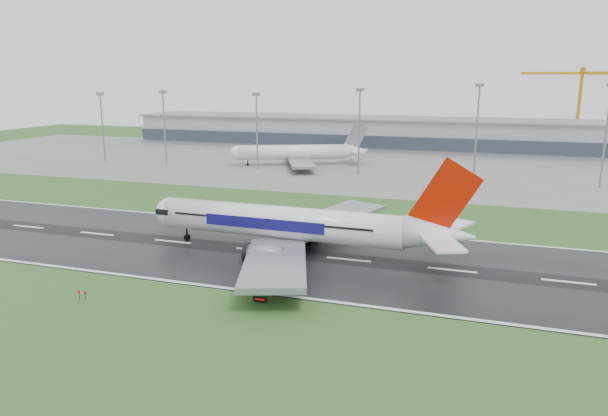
% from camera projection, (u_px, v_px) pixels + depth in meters
% --- Properties ---
extents(ground, '(520.00, 520.00, 0.00)m').
position_uv_depth(ground, '(173.00, 242.00, 123.42)').
color(ground, '#25511D').
rests_on(ground, ground).
extents(runway, '(400.00, 45.00, 0.10)m').
position_uv_depth(runway, '(173.00, 242.00, 123.41)').
color(runway, black).
rests_on(runway, ground).
extents(apron, '(400.00, 130.00, 0.08)m').
position_uv_depth(apron, '(328.00, 163.00, 238.95)').
color(apron, slate).
rests_on(apron, ground).
extents(terminal, '(240.00, 36.00, 15.00)m').
position_uv_depth(terminal, '(360.00, 133.00, 292.72)').
color(terminal, gray).
rests_on(terminal, ground).
extents(main_airliner, '(69.75, 66.56, 20.21)m').
position_uv_depth(main_airliner, '(301.00, 205.00, 113.58)').
color(main_airliner, white).
rests_on(main_airliner, runway).
extents(parked_airliner, '(75.44, 73.39, 17.12)m').
position_uv_depth(parked_airliner, '(297.00, 144.00, 231.63)').
color(parked_airliner, white).
rests_on(parked_airliner, apron).
extents(tower_crane, '(40.96, 8.51, 40.87)m').
position_uv_depth(tower_crane, '(579.00, 110.00, 271.41)').
color(tower_crane, '#BE8108').
rests_on(tower_crane, ground).
extents(runway_sign, '(2.31, 0.62, 1.04)m').
position_uv_depth(runway_sign, '(260.00, 300.00, 89.76)').
color(runway_sign, black).
rests_on(runway_sign, ground).
extents(floodmast_0, '(0.64, 0.64, 28.40)m').
position_uv_depth(floodmast_0, '(103.00, 128.00, 241.79)').
color(floodmast_0, gray).
rests_on(floodmast_0, ground).
extents(floodmast_1, '(0.64, 0.64, 29.31)m').
position_uv_depth(floodmast_1, '(165.00, 129.00, 232.20)').
color(floodmast_1, gray).
rests_on(floodmast_1, ground).
extents(floodmast_2, '(0.64, 0.64, 28.78)m').
position_uv_depth(floodmast_2, '(257.00, 133.00, 219.43)').
color(floodmast_2, gray).
rests_on(floodmast_2, ground).
extents(floodmast_3, '(0.64, 0.64, 30.67)m').
position_uv_depth(floodmast_3, '(359.00, 134.00, 206.60)').
color(floodmast_3, gray).
rests_on(floodmast_3, ground).
extents(floodmast_4, '(0.64, 0.64, 32.47)m').
position_uv_depth(floodmast_4, '(476.00, 135.00, 193.61)').
color(floodmast_4, gray).
rests_on(floodmast_4, ground).
extents(floodmast_5, '(0.64, 0.64, 32.61)m').
position_uv_depth(floodmast_5, '(605.00, 138.00, 181.23)').
color(floodmast_5, gray).
rests_on(floodmast_5, ground).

